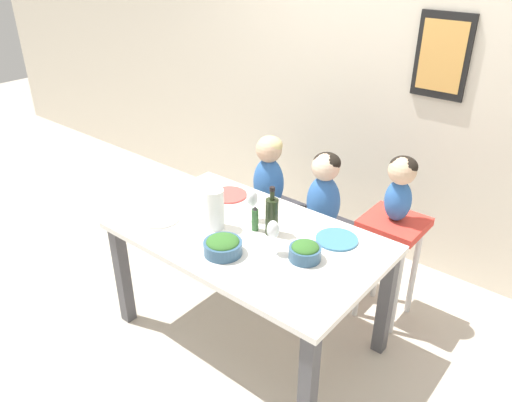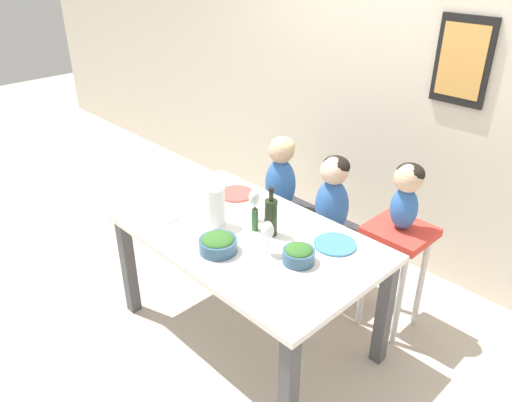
{
  "view_description": "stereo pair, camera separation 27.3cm",
  "coord_description": "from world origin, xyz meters",
  "px_view_note": "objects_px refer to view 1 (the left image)",
  "views": [
    {
      "loc": [
        1.53,
        -1.79,
        2.2
      ],
      "look_at": [
        0.0,
        0.07,
        0.91
      ],
      "focal_mm": 35.0,
      "sensor_mm": 36.0,
      "label": 1
    },
    {
      "loc": [
        1.73,
        -1.61,
        2.2
      ],
      "look_at": [
        0.0,
        0.07,
        0.91
      ],
      "focal_mm": 35.0,
      "sensor_mm": 36.0,
      "label": 2
    }
  ],
  "objects_px": {
    "salad_bowl_small": "(305,251)",
    "dinner_plate_front_left": "(160,218)",
    "chair_far_center": "(321,236)",
    "dinner_plate_back_right": "(337,239)",
    "person_child_center": "(324,189)",
    "paper_towel_roll": "(215,209)",
    "salad_bowl_large": "(223,246)",
    "chair_right_highchair": "(392,242)",
    "person_baby_right": "(401,183)",
    "dinner_plate_back_left": "(229,195)",
    "person_child_left": "(269,170)",
    "chair_far_left": "(268,215)",
    "wine_bottle": "(272,215)",
    "wine_glass_near": "(273,231)",
    "wine_glass_far": "(252,199)"
  },
  "relations": [
    {
      "from": "salad_bowl_small",
      "to": "dinner_plate_front_left",
      "type": "relative_size",
      "value": 0.72
    },
    {
      "from": "chair_far_center",
      "to": "dinner_plate_back_right",
      "type": "relative_size",
      "value": 2.05
    },
    {
      "from": "person_child_center",
      "to": "paper_towel_roll",
      "type": "relative_size",
      "value": 2.22
    },
    {
      "from": "person_child_center",
      "to": "salad_bowl_large",
      "type": "height_order",
      "value": "person_child_center"
    },
    {
      "from": "chair_right_highchair",
      "to": "person_baby_right",
      "type": "distance_m",
      "value": 0.39
    },
    {
      "from": "chair_far_center",
      "to": "person_child_center",
      "type": "height_order",
      "value": "person_child_center"
    },
    {
      "from": "chair_right_highchair",
      "to": "paper_towel_roll",
      "type": "height_order",
      "value": "paper_towel_roll"
    },
    {
      "from": "dinner_plate_back_left",
      "to": "person_child_left",
      "type": "bearing_deg",
      "value": 91.34
    },
    {
      "from": "chair_right_highchair",
      "to": "person_child_center",
      "type": "height_order",
      "value": "person_child_center"
    },
    {
      "from": "chair_far_left",
      "to": "person_child_center",
      "type": "bearing_deg",
      "value": 0.2
    },
    {
      "from": "wine_bottle",
      "to": "wine_glass_near",
      "type": "height_order",
      "value": "wine_bottle"
    },
    {
      "from": "chair_far_left",
      "to": "salad_bowl_small",
      "type": "xyz_separation_m",
      "value": [
        0.78,
        -0.69,
        0.38
      ]
    },
    {
      "from": "chair_right_highchair",
      "to": "dinner_plate_back_left",
      "type": "relative_size",
      "value": 3.07
    },
    {
      "from": "chair_right_highchair",
      "to": "salad_bowl_small",
      "type": "xyz_separation_m",
      "value": [
        -0.17,
        -0.69,
        0.22
      ]
    },
    {
      "from": "chair_right_highchair",
      "to": "dinner_plate_back_left",
      "type": "distance_m",
      "value": 1.05
    },
    {
      "from": "chair_far_left",
      "to": "person_baby_right",
      "type": "relative_size",
      "value": 1.18
    },
    {
      "from": "chair_right_highchair",
      "to": "paper_towel_roll",
      "type": "xyz_separation_m",
      "value": [
        -0.74,
        -0.76,
        0.29
      ]
    },
    {
      "from": "person_child_left",
      "to": "dinner_plate_back_left",
      "type": "xyz_separation_m",
      "value": [
        0.01,
        -0.43,
        -0.02
      ]
    },
    {
      "from": "person_child_center",
      "to": "wine_glass_near",
      "type": "xyz_separation_m",
      "value": [
        0.16,
        -0.76,
        0.11
      ]
    },
    {
      "from": "paper_towel_roll",
      "to": "dinner_plate_back_right",
      "type": "xyz_separation_m",
      "value": [
        0.61,
        0.32,
        -0.11
      ]
    },
    {
      "from": "chair_right_highchair",
      "to": "person_child_left",
      "type": "bearing_deg",
      "value": 179.9
    },
    {
      "from": "wine_bottle",
      "to": "dinner_plate_back_left",
      "type": "distance_m",
      "value": 0.53
    },
    {
      "from": "paper_towel_roll",
      "to": "person_child_center",
      "type": "bearing_deg",
      "value": 72.19
    },
    {
      "from": "chair_far_left",
      "to": "dinner_plate_front_left",
      "type": "height_order",
      "value": "dinner_plate_front_left"
    },
    {
      "from": "wine_bottle",
      "to": "wine_glass_far",
      "type": "relative_size",
      "value": 1.49
    },
    {
      "from": "salad_bowl_large",
      "to": "dinner_plate_front_left",
      "type": "height_order",
      "value": "salad_bowl_large"
    },
    {
      "from": "wine_glass_near",
      "to": "salad_bowl_large",
      "type": "distance_m",
      "value": 0.27
    },
    {
      "from": "chair_far_center",
      "to": "wine_glass_near",
      "type": "relative_size",
      "value": 2.45
    },
    {
      "from": "chair_far_left",
      "to": "chair_far_center",
      "type": "distance_m",
      "value": 0.45
    },
    {
      "from": "person_child_left",
      "to": "paper_towel_roll",
      "type": "xyz_separation_m",
      "value": [
        0.21,
        -0.76,
        0.09
      ]
    },
    {
      "from": "person_child_center",
      "to": "dinner_plate_front_left",
      "type": "height_order",
      "value": "person_child_center"
    },
    {
      "from": "wine_glass_far",
      "to": "dinner_plate_back_right",
      "type": "bearing_deg",
      "value": 13.36
    },
    {
      "from": "chair_far_center",
      "to": "salad_bowl_small",
      "type": "height_order",
      "value": "salad_bowl_small"
    },
    {
      "from": "wine_bottle",
      "to": "dinner_plate_front_left",
      "type": "distance_m",
      "value": 0.68
    },
    {
      "from": "salad_bowl_small",
      "to": "dinner_plate_back_right",
      "type": "relative_size",
      "value": 0.72
    },
    {
      "from": "chair_far_left",
      "to": "person_baby_right",
      "type": "xyz_separation_m",
      "value": [
        0.95,
        0.0,
        0.55
      ]
    },
    {
      "from": "chair_far_center",
      "to": "wine_glass_far",
      "type": "relative_size",
      "value": 2.45
    },
    {
      "from": "wine_glass_near",
      "to": "dinner_plate_front_left",
      "type": "xyz_separation_m",
      "value": [
        -0.72,
        -0.15,
        -0.13
      ]
    },
    {
      "from": "person_baby_right",
      "to": "dinner_plate_back_left",
      "type": "xyz_separation_m",
      "value": [
        -0.94,
        -0.43,
        -0.21
      ]
    },
    {
      "from": "wine_glass_far",
      "to": "dinner_plate_back_left",
      "type": "relative_size",
      "value": 0.84
    },
    {
      "from": "wine_bottle",
      "to": "dinner_plate_back_right",
      "type": "xyz_separation_m",
      "value": [
        0.32,
        0.17,
        -0.11
      ]
    },
    {
      "from": "salad_bowl_small",
      "to": "wine_glass_near",
      "type": "bearing_deg",
      "value": -159.51
    },
    {
      "from": "wine_glass_near",
      "to": "chair_right_highchair",
      "type": "bearing_deg",
      "value": 66.29
    },
    {
      "from": "paper_towel_roll",
      "to": "salad_bowl_large",
      "type": "xyz_separation_m",
      "value": [
        0.21,
        -0.17,
        -0.07
      ]
    },
    {
      "from": "salad_bowl_small",
      "to": "person_baby_right",
      "type": "bearing_deg",
      "value": 76.33
    },
    {
      "from": "dinner_plate_back_left",
      "to": "chair_right_highchair",
      "type": "bearing_deg",
      "value": 24.27
    },
    {
      "from": "person_baby_right",
      "to": "wine_glass_near",
      "type": "distance_m",
      "value": 0.83
    },
    {
      "from": "chair_far_left",
      "to": "dinner_plate_back_right",
      "type": "height_order",
      "value": "dinner_plate_back_right"
    },
    {
      "from": "wine_glass_far",
      "to": "salad_bowl_large",
      "type": "bearing_deg",
      "value": -73.87
    },
    {
      "from": "chair_far_center",
      "to": "wine_bottle",
      "type": "bearing_deg",
      "value": -85.95
    }
  ]
}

